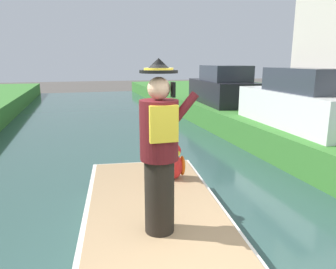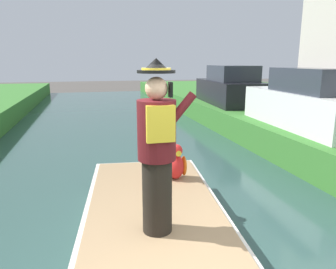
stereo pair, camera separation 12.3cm
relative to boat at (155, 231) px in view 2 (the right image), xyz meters
name	(u,v)px [view 2 (the right image)]	position (x,y,z in m)	size (l,w,h in m)	color
boat	(155,231)	(0.00, 0.00, 0.00)	(2.28, 4.38, 0.61)	silver
person_pirate	(157,149)	(-0.07, -0.52, 1.23)	(0.61, 0.42, 1.85)	black
parrot_plush	(176,164)	(0.54, 0.97, 0.55)	(0.36, 0.35, 0.57)	red
parked_car_white	(311,103)	(4.81, 3.37, 1.09)	(1.88, 4.07, 1.50)	white
parked_car_dark	(230,88)	(4.81, 8.25, 1.09)	(2.01, 4.12, 1.50)	black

